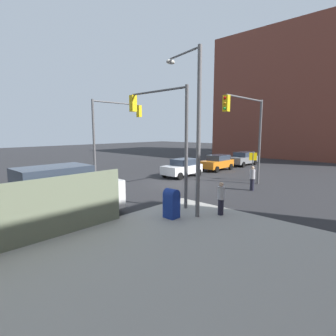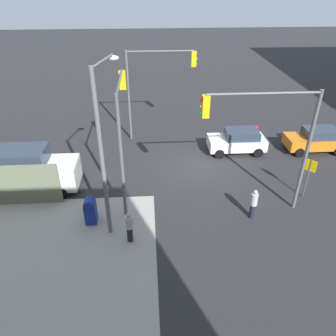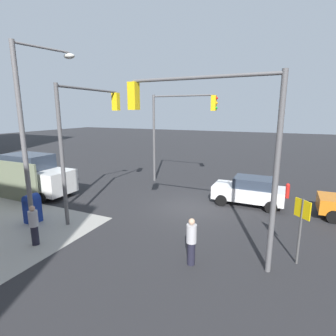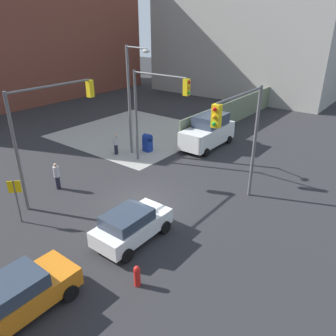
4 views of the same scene
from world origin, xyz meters
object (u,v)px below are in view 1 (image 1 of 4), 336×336
traffic_signal_ne_corner (162,123)px  mailbox_blue (171,202)px  sedan_white (183,167)px  traffic_signal_se_corner (114,125)px  street_lamp_corner (194,119)px  coupe_orange (217,162)px  sedan_gray (243,158)px  pedestrian_waiting (221,198)px  traffic_signal_nw_corner (248,124)px  fire_hydrant (179,167)px  pedestrian_crossing (252,178)px  van_white_delivery (62,195)px

traffic_signal_ne_corner → mailbox_blue: bearing=52.8°
sedan_white → traffic_signal_se_corner: bearing=-23.9°
street_lamp_corner → coupe_orange: street_lamp_corner is taller
sedan_white → sedan_gray: bearing=178.6°
traffic_signal_ne_corner → pedestrian_waiting: (-0.30, 3.74, -3.72)m
traffic_signal_nw_corner → mailbox_blue: bearing=3.3°
traffic_signal_nw_corner → fire_hydrant: (-2.59, -8.70, -4.15)m
traffic_signal_se_corner → street_lamp_corner: bearing=76.1°
sedan_gray → sedan_white: bearing=-1.4°
mailbox_blue → sedan_gray: bearing=-161.7°
traffic_signal_ne_corner → pedestrian_crossing: size_ratio=3.78×
sedan_white → coupe_orange: bearing=178.3°
traffic_signal_nw_corner → pedestrian_waiting: 7.87m
traffic_signal_se_corner → fire_hydrant: size_ratio=6.91×
traffic_signal_ne_corner → pedestrian_crossing: 7.86m
traffic_signal_se_corner → mailbox_blue: traffic_signal_se_corner is taller
street_lamp_corner → van_white_delivery: street_lamp_corner is taller
mailbox_blue → pedestrian_waiting: 2.50m
van_white_delivery → fire_hydrant: bearing=-158.3°
street_lamp_corner → mailbox_blue: bearing=-22.1°
traffic_signal_se_corner → sedan_gray: bearing=170.6°
traffic_signal_nw_corner → traffic_signal_se_corner: size_ratio=1.00×
pedestrian_crossing → traffic_signal_ne_corner: bearing=-158.0°
sedan_gray → van_white_delivery: van_white_delivery is taller
traffic_signal_nw_corner → pedestrian_crossing: traffic_signal_nw_corner is taller
traffic_signal_nw_corner → coupe_orange: (-6.13, -6.33, -3.79)m
traffic_signal_ne_corner → sedan_white: bearing=-147.6°
van_white_delivery → pedestrian_crossing: van_white_delivery is taller
traffic_signal_ne_corner → van_white_delivery: traffic_signal_ne_corner is taller
traffic_signal_ne_corner → fire_hydrant: (-9.50, -6.96, -4.09)m
traffic_signal_nw_corner → street_lamp_corner: (7.52, 0.94, 0.07)m
sedan_gray → van_white_delivery: bearing=8.3°
traffic_signal_ne_corner → coupe_orange: size_ratio=1.61×
sedan_gray → traffic_signal_ne_corner: bearing=13.6°
van_white_delivery → sedan_white: bearing=-163.8°
traffic_signal_nw_corner → coupe_orange: 9.59m
coupe_orange → van_white_delivery: 18.97m
traffic_signal_nw_corner → mailbox_blue: (8.61, 0.50, -3.87)m
traffic_signal_ne_corner → street_lamp_corner: bearing=77.2°
traffic_signal_nw_corner → pedestrian_waiting: (6.61, 2.00, -3.77)m
sedan_white → traffic_signal_ne_corner: bearing=32.4°
traffic_signal_se_corner → van_white_delivery: bearing=40.3°
fire_hydrant → coupe_orange: coupe_orange is taller
traffic_signal_nw_corner → pedestrian_crossing: (0.41, 0.70, -3.74)m
sedan_gray → coupe_orange: bearing=-1.1°
sedan_gray → pedestrian_waiting: size_ratio=2.69×
sedan_gray → pedestrian_waiting: pedestrian_waiting is taller
traffic_signal_nw_corner → sedan_white: 7.55m
van_white_delivery → pedestrian_crossing: bearing=164.3°
fire_hydrant → van_white_delivery: bearing=21.7°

